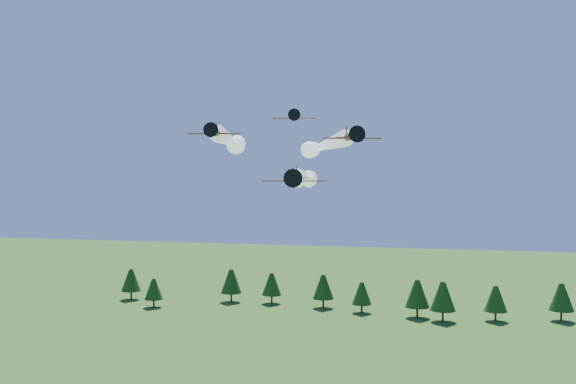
% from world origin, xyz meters
% --- Properties ---
extents(plane_lead, '(15.85, 61.20, 3.70)m').
position_xyz_m(plane_lead, '(-2.61, 24.93, 41.97)').
color(plane_lead, black).
rests_on(plane_lead, ground).
extents(plane_left, '(14.56, 42.57, 3.70)m').
position_xyz_m(plane_left, '(-15.73, 21.52, 48.56)').
color(plane_left, black).
rests_on(plane_left, ground).
extents(plane_right, '(22.11, 53.01, 3.70)m').
position_xyz_m(plane_right, '(-1.01, 31.85, 47.99)').
color(plane_right, black).
rests_on(plane_right, ground).
extents(plane_slot, '(6.60, 7.28, 2.31)m').
position_xyz_m(plane_slot, '(-0.58, 7.11, 51.30)').
color(plane_slot, black).
rests_on(plane_slot, ground).
extents(treeline, '(178.50, 21.44, 11.67)m').
position_xyz_m(treeline, '(4.85, 110.64, 6.85)').
color(treeline, '#382314').
rests_on(treeline, ground).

